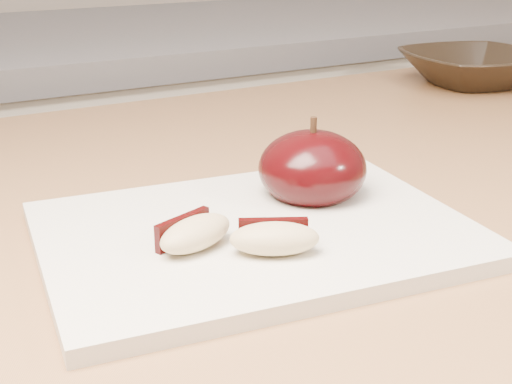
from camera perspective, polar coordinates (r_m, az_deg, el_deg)
back_cabinet at (r=1.40m, az=-13.59°, el=-6.98°), size 2.40×0.62×0.94m
cutting_board at (r=0.49m, az=0.00°, el=-3.35°), size 0.31×0.25×0.01m
apple_half at (r=0.54m, az=4.52°, el=1.89°), size 0.10×0.10×0.07m
apple_wedge_a at (r=0.46m, az=-4.96°, el=-3.28°), size 0.06×0.05×0.02m
apple_wedge_b at (r=0.45m, az=1.48°, el=-3.69°), size 0.06×0.05×0.02m
bowl at (r=1.02m, az=17.01°, el=9.46°), size 0.21×0.21×0.05m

